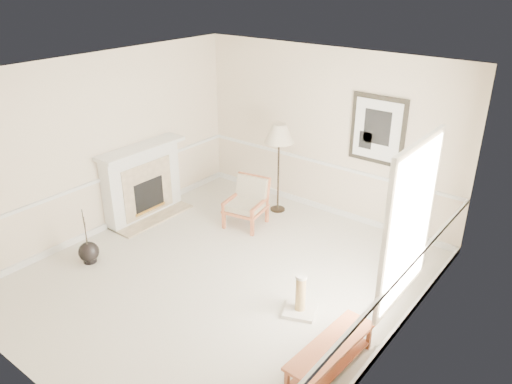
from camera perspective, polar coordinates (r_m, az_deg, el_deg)
ground at (r=7.31m, az=-3.91°, el=-9.54°), size 5.50×5.50×0.00m
room at (r=6.41m, az=-3.00°, el=4.23°), size 5.04×5.54×2.92m
fireplace at (r=8.88m, az=-12.81°, el=1.10°), size 0.64×1.64×1.31m
floor_vase at (r=7.92m, az=-18.57°, el=-6.56°), size 0.31×0.31×0.90m
armchair at (r=8.48m, az=-0.91°, el=-0.89°), size 0.72×0.76×0.82m
floor_lamp at (r=8.58m, az=2.66°, el=6.43°), size 0.57×0.57×1.62m
bench at (r=5.77m, az=8.53°, el=-17.70°), size 0.46×1.29×0.36m
scratching_post at (r=6.55m, az=5.08°, el=-12.27°), size 0.51×0.51×0.57m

